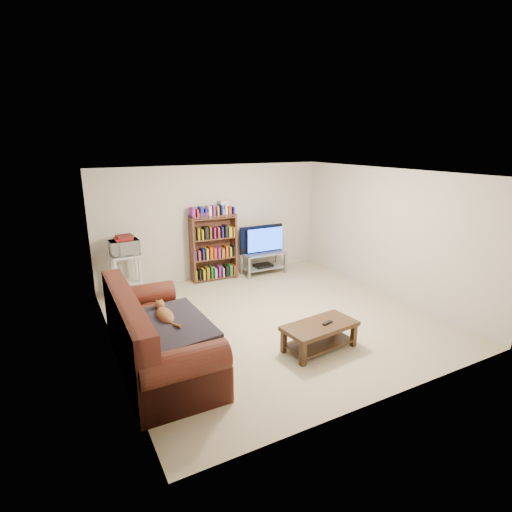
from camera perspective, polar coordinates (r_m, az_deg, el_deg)
floor at (r=6.80m, az=2.35°, el=-8.84°), size 5.00×5.00×0.00m
ceiling at (r=6.18m, az=2.61°, el=11.75°), size 5.00×5.00×0.00m
wall_back at (r=8.58m, az=-6.02°, el=4.82°), size 5.00×0.00×5.00m
wall_front at (r=4.53m, az=18.77°, el=-6.42°), size 5.00×0.00×5.00m
wall_left at (r=5.60m, az=-20.19°, el=-2.24°), size 0.00×5.00×5.00m
wall_right at (r=7.92m, az=18.31°, el=3.13°), size 0.00×5.00×5.00m
sofa at (r=5.49m, az=-14.53°, el=-11.70°), size 1.07×2.43×1.03m
blanket at (r=5.28m, az=-12.21°, el=-9.83°), size 1.02×1.27×0.20m
cat at (r=5.45m, az=-12.87°, el=-8.34°), size 0.27×0.66×0.20m
coffee_table at (r=5.82m, az=9.07°, el=-10.64°), size 1.12×0.64×0.39m
remote at (r=5.79m, az=10.17°, el=-9.39°), size 0.18×0.09×0.02m
tv_stand at (r=8.88m, az=1.07°, el=-0.50°), size 0.97×0.44×0.48m
television at (r=8.76m, az=1.08°, el=2.36°), size 1.04×0.15×0.60m
dvd_player at (r=8.92m, az=1.06°, el=-1.36°), size 0.39×0.27×0.06m
bookshelf at (r=8.47m, az=-6.07°, el=1.33°), size 0.98×0.34×1.40m
shelf_clutter at (r=8.35m, az=-5.63°, el=6.62°), size 0.71×0.23×0.28m
microwave_stand at (r=7.88m, az=-18.01°, el=-1.94°), size 0.53×0.40×0.83m
microwave at (r=7.76m, az=-18.29°, el=1.16°), size 0.52×0.36×0.28m
game_boxes at (r=7.72m, az=-18.40°, el=2.35°), size 0.31×0.27×0.05m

